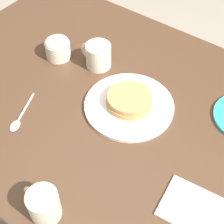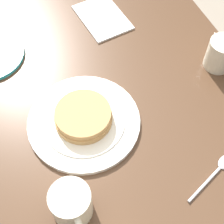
{
  "view_description": "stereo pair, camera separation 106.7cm",
  "coord_description": "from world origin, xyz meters",
  "px_view_note": "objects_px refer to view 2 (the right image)",
  "views": [
    {
      "loc": [
        -0.37,
        0.58,
        1.56
      ],
      "look_at": [
        0.02,
        0.05,
        0.8
      ],
      "focal_mm": 55.0,
      "sensor_mm": 36.0,
      "label": 1
    },
    {
      "loc": [
        0.43,
        -0.12,
        1.5
      ],
      "look_at": [
        0.02,
        0.05,
        0.8
      ],
      "focal_mm": 55.0,
      "sensor_mm": 36.0,
      "label": 2
    }
  ],
  "objects_px": {
    "pancake_plate": "(84,120)",
    "creamer_pitcher": "(221,53)",
    "spoon": "(218,170)",
    "coffee_mug": "(72,205)",
    "napkin": "(102,17)"
  },
  "relations": [
    {
      "from": "pancake_plate",
      "to": "creamer_pitcher",
      "type": "xyz_separation_m",
      "value": [
        -0.04,
        0.4,
        0.03
      ]
    },
    {
      "from": "pancake_plate",
      "to": "spoon",
      "type": "xyz_separation_m",
      "value": [
        0.24,
        0.24,
        -0.01
      ]
    },
    {
      "from": "pancake_plate",
      "to": "creamer_pitcher",
      "type": "bearing_deg",
      "value": 95.09
    },
    {
      "from": "coffee_mug",
      "to": "napkin",
      "type": "height_order",
      "value": "coffee_mug"
    },
    {
      "from": "pancake_plate",
      "to": "creamer_pitcher",
      "type": "relative_size",
      "value": 2.39
    },
    {
      "from": "creamer_pitcher",
      "to": "spoon",
      "type": "distance_m",
      "value": 0.32
    },
    {
      "from": "coffee_mug",
      "to": "napkin",
      "type": "relative_size",
      "value": 0.61
    },
    {
      "from": "coffee_mug",
      "to": "creamer_pitcher",
      "type": "relative_size",
      "value": 1.01
    },
    {
      "from": "coffee_mug",
      "to": "creamer_pitcher",
      "type": "height_order",
      "value": "creamer_pitcher"
    },
    {
      "from": "pancake_plate",
      "to": "coffee_mug",
      "type": "xyz_separation_m",
      "value": [
        0.2,
        -0.1,
        0.03
      ]
    },
    {
      "from": "napkin",
      "to": "spoon",
      "type": "height_order",
      "value": "spoon"
    },
    {
      "from": "creamer_pitcher",
      "to": "napkin",
      "type": "height_order",
      "value": "creamer_pitcher"
    },
    {
      "from": "coffee_mug",
      "to": "napkin",
      "type": "bearing_deg",
      "value": 152.3
    },
    {
      "from": "pancake_plate",
      "to": "coffee_mug",
      "type": "relative_size",
      "value": 2.37
    },
    {
      "from": "creamer_pitcher",
      "to": "pancake_plate",
      "type": "bearing_deg",
      "value": -84.91
    }
  ]
}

